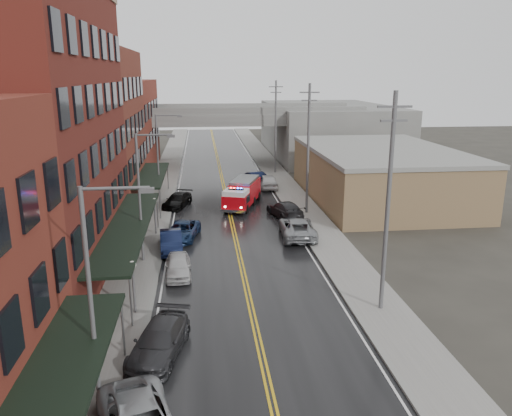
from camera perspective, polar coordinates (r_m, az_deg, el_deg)
road at (r=41.65m, az=-2.53°, el=-2.80°), size 11.00×160.00×0.02m
sidewalk_left at (r=41.82m, az=-12.57°, el=-2.99°), size 3.00×160.00×0.15m
sidewalk_right at (r=42.71m, az=7.30°, el=-2.36°), size 3.00×160.00×0.15m
curb_left at (r=41.67m, az=-10.31°, el=-2.94°), size 0.30×160.00×0.15m
curb_right at (r=42.36m, az=5.12°, el=-2.45°), size 0.30×160.00×0.15m
brick_building_b at (r=34.49m, az=-24.67°, el=7.41°), size 9.00×20.00×18.00m
brick_building_c at (r=51.47m, az=-18.57°, el=8.41°), size 9.00×15.00×15.00m
brick_building_far at (r=68.74m, az=-15.50°, el=8.88°), size 9.00×20.00×12.00m
tan_building at (r=53.91m, az=13.94°, el=3.64°), size 14.00×22.00×5.00m
right_far_block at (r=82.64m, az=8.18°, el=8.83°), size 18.00×30.00×8.00m
awning_0 at (r=17.44m, az=-23.05°, el=-20.48°), size 2.60×16.00×3.09m
awning_1 at (r=34.36m, az=-14.34°, el=-1.98°), size 2.60×18.00×3.09m
awning_2 at (r=51.25m, az=-11.78°, el=3.74°), size 2.60×13.00×3.09m
globe_lamp_1 at (r=27.89m, az=-13.90°, el=-7.45°), size 0.44×0.44×3.12m
globe_lamp_2 at (r=41.10m, az=-11.50°, el=0.01°), size 0.44×0.44×3.12m
street_lamp_0 at (r=19.55m, az=-17.79°, el=-8.59°), size 2.64×0.22×9.00m
street_lamp_1 at (r=34.64m, az=-12.81°, el=2.02°), size 2.64×0.22×9.00m
street_lamp_2 at (r=50.30m, az=-10.89°, el=6.12°), size 2.64×0.22×9.00m
utility_pole_0 at (r=27.21m, az=14.87°, el=0.78°), size 1.80×0.24×12.00m
utility_pole_1 at (r=46.08m, az=5.98°, el=6.91°), size 1.80×0.24×12.00m
utility_pole_2 at (r=65.62m, az=2.26°, el=9.40°), size 1.80×0.24×12.00m
overpass at (r=71.93m, az=-4.35°, el=9.62°), size 40.00×10.00×7.50m
fire_truck at (r=49.36m, az=-1.60°, el=1.75°), size 4.55×7.49×2.61m
parked_car_left_3 at (r=24.50m, az=-11.00°, el=-14.70°), size 3.18×5.43×1.48m
parked_car_left_4 at (r=33.10m, az=-8.89°, el=-6.55°), size 1.78×4.11×1.38m
parked_car_left_5 at (r=37.69m, az=-9.69°, el=-3.78°), size 1.95×4.62×1.49m
parked_car_left_6 at (r=40.26m, az=-8.42°, el=-2.60°), size 3.14×5.18×1.34m
parked_car_left_7 at (r=49.94m, az=-8.97°, el=0.86°), size 3.27×5.03×1.35m
parked_car_right_0 at (r=40.34m, az=4.74°, el=-2.27°), size 3.01×5.90×1.60m
parked_car_right_1 at (r=46.02m, az=3.32°, el=-0.13°), size 3.29×5.39×1.46m
parked_car_right_2 at (r=57.44m, az=1.35°, el=3.07°), size 2.01×4.91×1.67m
parked_car_right_3 at (r=59.18m, az=-0.22°, el=3.42°), size 3.29×5.33×1.66m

